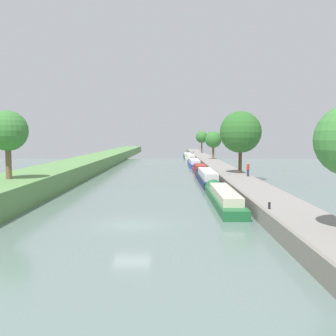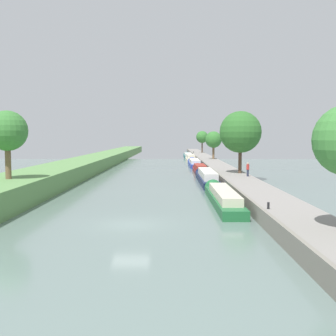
% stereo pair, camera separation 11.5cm
% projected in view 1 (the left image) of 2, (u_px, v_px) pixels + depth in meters
% --- Properties ---
extents(ground_plane, '(160.00, 160.00, 0.00)m').
position_uv_depth(ground_plane, '(132.00, 225.00, 27.22)').
color(ground_plane, slate).
extents(right_towpath, '(3.71, 260.00, 1.10)m').
position_uv_depth(right_towpath, '(292.00, 217.00, 27.10)').
color(right_towpath, gray).
rests_on(right_towpath, ground_plane).
extents(stone_quay, '(0.25, 260.00, 1.15)m').
position_uv_depth(stone_quay, '(262.00, 216.00, 27.11)').
color(stone_quay, gray).
rests_on(stone_quay, ground_plane).
extents(narrowboat_green, '(1.92, 15.94, 1.93)m').
position_uv_depth(narrowboat_green, '(223.00, 197.00, 36.01)').
color(narrowboat_green, '#1E6033').
rests_on(narrowboat_green, ground_plane).
extents(narrowboat_navy, '(1.98, 16.58, 2.19)m').
position_uv_depth(narrowboat_navy, '(207.00, 177.00, 52.59)').
color(narrowboat_navy, '#141E42').
rests_on(narrowboat_navy, ground_plane).
extents(narrowboat_maroon, '(1.93, 10.89, 1.99)m').
position_uv_depth(narrowboat_maroon, '(200.00, 169.00, 66.97)').
color(narrowboat_maroon, maroon).
rests_on(narrowboat_maroon, ground_plane).
extents(narrowboat_blue, '(2.11, 16.01, 2.06)m').
position_uv_depth(narrowboat_blue, '(194.00, 163.00, 81.85)').
color(narrowboat_blue, '#283D93').
rests_on(narrowboat_blue, ground_plane).
extents(narrowboat_cream, '(2.10, 12.19, 2.23)m').
position_uv_depth(narrowboat_cream, '(190.00, 158.00, 97.05)').
color(narrowboat_cream, beige).
rests_on(narrowboat_cream, ground_plane).
extents(narrowboat_teal, '(2.15, 15.30, 2.04)m').
position_uv_depth(narrowboat_teal, '(188.00, 156.00, 112.44)').
color(narrowboat_teal, '#195B60').
rests_on(narrowboat_teal, ground_plane).
extents(tree_rightbank_midnear, '(5.42, 5.42, 8.07)m').
position_uv_depth(tree_rightbank_midnear, '(241.00, 132.00, 52.90)').
color(tree_rightbank_midnear, '#4C3828').
rests_on(tree_rightbank_midnear, right_towpath).
extents(tree_rightbank_midfar, '(3.50, 3.50, 5.87)m').
position_uv_depth(tree_rightbank_midfar, '(213.00, 140.00, 86.53)').
color(tree_rightbank_midfar, brown).
rests_on(tree_rightbank_midfar, right_towpath).
extents(tree_rightbank_far, '(3.53, 3.53, 6.38)m').
position_uv_depth(tree_rightbank_far, '(202.00, 137.00, 120.17)').
color(tree_rightbank_far, '#4C3828').
rests_on(tree_rightbank_far, right_towpath).
extents(tree_leftbank_downstream, '(3.60, 3.60, 6.12)m').
position_uv_depth(tree_leftbank_downstream, '(8.00, 131.00, 36.23)').
color(tree_leftbank_downstream, brown).
rests_on(tree_leftbank_downstream, left_grassy_bank).
extents(person_walking, '(0.34, 0.34, 1.66)m').
position_uv_depth(person_walking, '(248.00, 169.00, 48.93)').
color(person_walking, '#282D42').
rests_on(person_walking, right_towpath).
extents(mooring_bollard_near, '(0.16, 0.16, 0.45)m').
position_uv_depth(mooring_bollard_near, '(269.00, 206.00, 26.96)').
color(mooring_bollard_near, black).
rests_on(mooring_bollard_near, right_towpath).
extents(mooring_bollard_far, '(0.16, 0.16, 0.45)m').
position_uv_depth(mooring_bollard_far, '(193.00, 152.00, 118.81)').
color(mooring_bollard_far, black).
rests_on(mooring_bollard_far, right_towpath).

